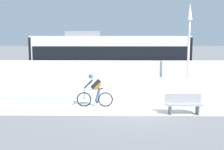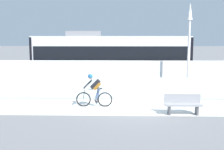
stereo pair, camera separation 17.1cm
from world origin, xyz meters
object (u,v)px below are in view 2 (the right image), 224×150
object	(u,v)px
cyclist_on_bike	(94,91)
bench	(183,104)
lamp_post_antenna	(189,39)
tram	(111,58)

from	to	relation	value
cyclist_on_bike	bench	distance (m)	4.21
lamp_post_antenna	tram	bearing A→B (deg)	133.13
tram	cyclist_on_bike	xyz separation A→B (m)	(-0.61, -6.85, -1.11)
tram	bench	world-z (taller)	tram
lamp_post_antenna	cyclist_on_bike	bearing A→B (deg)	-156.78
cyclist_on_bike	bench	world-z (taller)	cyclist_on_bike
cyclist_on_bike	lamp_post_antenna	distance (m)	6.00
tram	lamp_post_antenna	distance (m)	6.59
lamp_post_antenna	bench	distance (m)	4.56
cyclist_on_bike	lamp_post_antenna	xyz separation A→B (m)	(5.01, 2.15, 2.51)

